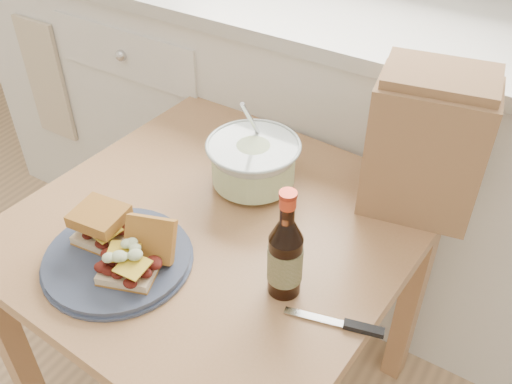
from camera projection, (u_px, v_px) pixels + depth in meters
The scene contains 9 objects.
cabinet_run at pixel (309, 132), 1.91m from camera, with size 2.50×0.64×0.94m.
dining_table at pixel (217, 254), 1.31m from camera, with size 0.87×0.87×0.68m.
plate at pixel (118, 259), 1.15m from camera, with size 0.30×0.30×0.02m, color #3C4661.
sandwich_left at pixel (101, 225), 1.16m from camera, with size 0.11×0.10×0.07m.
sandwich_right at pixel (136, 255), 1.10m from camera, with size 0.13×0.17×0.09m.
coleslaw_bowl at pixel (253, 164), 1.32m from camera, with size 0.22×0.22×0.22m.
beer_bottle at pixel (285, 256), 1.04m from camera, with size 0.07×0.07×0.24m.
knife at pixel (351, 326), 1.03m from camera, with size 0.18×0.06×0.01m.
paper_bag at pixel (426, 150), 1.20m from camera, with size 0.24×0.15×0.31m, color #947147.
Camera 1 is at (0.70, 0.24, 1.52)m, focal length 40.00 mm.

